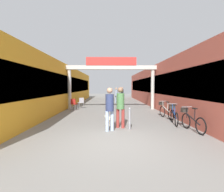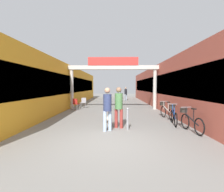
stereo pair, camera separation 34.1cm
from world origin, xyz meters
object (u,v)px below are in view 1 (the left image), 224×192
(cafe_chair_red_nearer, at_px, (74,103))
(pedestrian_companion, at_px, (110,106))
(bicycle_blue_second, at_px, (174,115))
(pedestrian_with_dog, at_px, (120,104))
(bicycle_black_nearest, at_px, (191,120))
(bollard_post_metal, at_px, (130,118))
(bicycle_silver_third, at_px, (166,111))
(dog_on_leash, at_px, (109,119))
(pedestrian_elderly_walking, at_px, (122,93))
(pedestrian_carrying_crate, at_px, (116,94))
(cafe_chair_aluminium_farther, at_px, (81,102))

(cafe_chair_red_nearer, bearing_deg, pedestrian_companion, -66.59)
(bicycle_blue_second, bearing_deg, pedestrian_with_dog, -163.62)
(bicycle_black_nearest, height_order, bollard_post_metal, bicycle_black_nearest)
(bicycle_silver_third, bearing_deg, dog_on_leash, -152.06)
(pedestrian_companion, relative_size, bicycle_black_nearest, 1.06)
(pedestrian_elderly_walking, bearing_deg, bicycle_silver_third, -83.22)
(pedestrian_elderly_walking, bearing_deg, dog_on_leash, -96.63)
(bicycle_blue_second, bearing_deg, pedestrian_carrying_crate, 101.83)
(cafe_chair_red_nearer, relative_size, cafe_chair_aluminium_farther, 1.00)
(pedestrian_carrying_crate, distance_m, pedestrian_elderly_walking, 3.57)
(pedestrian_companion, xyz_separation_m, bollard_post_metal, (0.84, 0.21, -0.55))
(pedestrian_elderly_walking, xyz_separation_m, bicycle_silver_third, (1.57, -13.18, -0.57))
(pedestrian_elderly_walking, bearing_deg, bicycle_black_nearest, -84.04)
(bicycle_blue_second, distance_m, cafe_chair_aluminium_farther, 8.36)
(pedestrian_carrying_crate, height_order, cafe_chair_aluminium_farther, pedestrian_carrying_crate)
(cafe_chair_aluminium_farther, bearing_deg, pedestrian_elderly_walking, 64.36)
(pedestrian_elderly_walking, relative_size, dog_on_leash, 2.76)
(cafe_chair_red_nearer, bearing_deg, dog_on_leash, -62.49)
(bicycle_silver_third, height_order, cafe_chair_aluminium_farther, bicycle_silver_third)
(pedestrian_with_dog, distance_m, bicycle_black_nearest, 3.01)
(bicycle_black_nearest, bearing_deg, pedestrian_companion, 179.85)
(dog_on_leash, bearing_deg, pedestrian_companion, -87.55)
(pedestrian_elderly_walking, relative_size, bicycle_black_nearest, 1.04)
(pedestrian_carrying_crate, relative_size, cafe_chair_red_nearer, 1.92)
(bicycle_silver_third, height_order, cafe_chair_red_nearer, bicycle_silver_third)
(pedestrian_elderly_walking, xyz_separation_m, dog_on_leash, (-1.74, -14.93, -0.72))
(bicycle_black_nearest, xyz_separation_m, bicycle_silver_third, (-0.12, 2.94, 0.00))
(dog_on_leash, height_order, bicycle_silver_third, bicycle_silver_third)
(dog_on_leash, bearing_deg, cafe_chair_red_nearer, 117.51)
(bicycle_blue_second, bearing_deg, cafe_chair_red_nearer, 139.36)
(pedestrian_with_dog, relative_size, pedestrian_elderly_walking, 1.03)
(bicycle_blue_second, height_order, cafe_chair_red_nearer, bicycle_blue_second)
(bicycle_black_nearest, relative_size, bollard_post_metal, 1.79)
(pedestrian_with_dog, distance_m, bicycle_silver_third, 3.71)
(bollard_post_metal, bearing_deg, dog_on_leash, 132.64)
(dog_on_leash, distance_m, bicycle_black_nearest, 3.62)
(bicycle_blue_second, relative_size, bicycle_silver_third, 1.00)
(bollard_post_metal, bearing_deg, bicycle_blue_second, 26.15)
(bollard_post_metal, relative_size, cafe_chair_red_nearer, 1.06)
(cafe_chair_aluminium_farther, bearing_deg, bicycle_blue_second, -48.51)
(pedestrian_companion, distance_m, pedestrian_elderly_walking, 16.20)
(dog_on_leash, distance_m, bollard_post_metal, 1.33)
(pedestrian_carrying_crate, xyz_separation_m, pedestrian_elderly_walking, (0.92, 3.44, 0.03))
(bicycle_silver_third, xyz_separation_m, cafe_chair_aluminium_farther, (-5.65, 4.67, 0.10))
(pedestrian_with_dog, relative_size, dog_on_leash, 2.84)
(bollard_post_metal, height_order, cafe_chair_aluminium_farther, bollard_post_metal)
(pedestrian_elderly_walking, height_order, bicycle_black_nearest, pedestrian_elderly_walking)
(bicycle_silver_third, bearing_deg, pedestrian_with_dog, -139.43)
(bollard_post_metal, bearing_deg, pedestrian_carrying_crate, 90.37)
(pedestrian_with_dog, relative_size, cafe_chair_aluminium_farther, 2.02)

